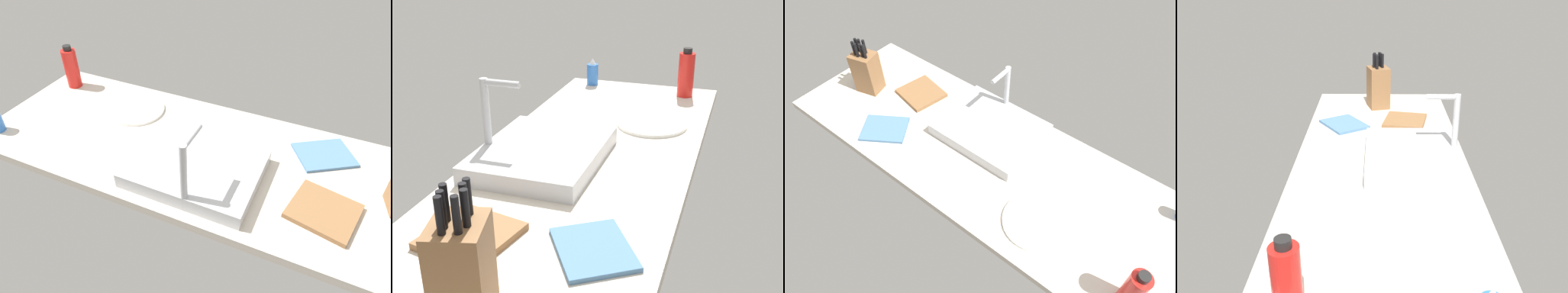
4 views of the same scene
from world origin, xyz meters
TOP-DOWN VIEW (x-y plane):
  - countertop_slab at (0.00, 0.00)cm, footprint 182.26×66.02cm
  - sink_basin at (-0.90, 11.64)cm, footprint 44.36×35.12cm
  - faucet at (-4.03, 26.74)cm, footprint 5.50×12.65cm
  - knife_block at (-68.34, -1.18)cm, footprint 13.42×12.33cm
  - cutting_board at (-44.83, 11.46)cm, footprint 23.29×22.15cm
  - soap_bottle at (83.45, 21.95)cm, footprint 5.14×5.14cm
  - water_bottle at (79.08, -20.51)cm, footprint 6.69×6.69cm
  - dinner_plate at (40.31, -14.20)cm, footprint 25.24×25.24cm
  - dish_towel at (-40.72, -16.94)cm, footprint 25.69×24.48cm

SIDE VIEW (x-z plane):
  - countertop_slab at x=0.00cm, z-range 0.00..3.50cm
  - dinner_plate at x=40.31cm, z-range 3.50..4.70cm
  - dish_towel at x=-40.72cm, z-range 3.50..4.70cm
  - cutting_board at x=-44.83cm, z-range 3.50..5.30cm
  - sink_basin at x=-0.90cm, z-range 3.50..9.08cm
  - soap_bottle at x=83.45cm, z-range 2.60..14.83cm
  - water_bottle at x=79.08cm, z-range 2.76..23.35cm
  - knife_block at x=-68.34cm, z-range 0.59..28.26cm
  - faucet at x=-4.03cm, z-range 5.63..31.67cm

